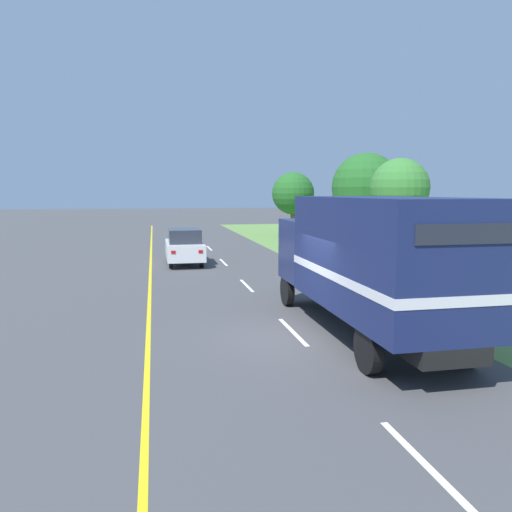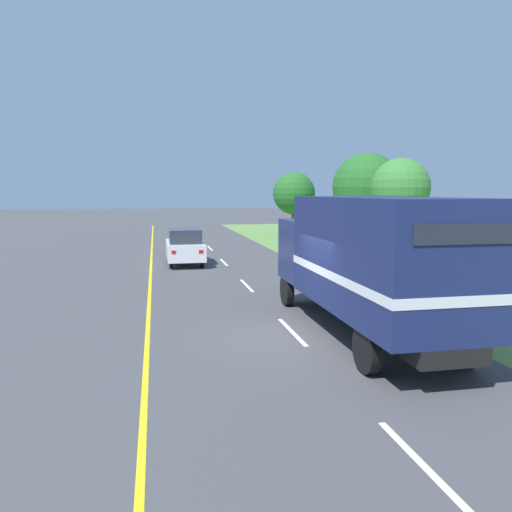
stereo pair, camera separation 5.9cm
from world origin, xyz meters
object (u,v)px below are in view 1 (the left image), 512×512
Objects in this scene: horse_trailer_truck at (369,259)px; roadside_tree_far at (293,194)px; highway_sign at (368,240)px; roadside_tree_mid at (366,187)px; roadside_tree_near at (400,188)px; lead_car_white at (184,246)px.

horse_trailer_truck is 28.90m from roadside_tree_far.
highway_sign is 0.41× the size of roadside_tree_mid.
roadside_tree_mid is at bearing -67.14° from roadside_tree_far.
roadside_tree_near is 13.97m from roadside_tree_far.
roadside_tree_mid is 1.20× the size of roadside_tree_far.
highway_sign is 0.47× the size of roadside_tree_near.
horse_trailer_truck is at bearing -113.58° from roadside_tree_mid.
lead_car_white is 0.78× the size of roadside_tree_far.
roadside_tree_near reaches higher than highway_sign.
highway_sign is at bearing -95.98° from roadside_tree_far.
horse_trailer_truck is 9.80m from highway_sign.
roadside_tree_mid is (0.82, 6.42, 0.09)m from roadside_tree_near.
roadside_tree_near is at bearing 3.88° from lead_car_white.
lead_car_white is 9.08m from highway_sign.
roadside_tree_near reaches higher than horse_trailer_truck.
highway_sign is (3.99, 8.94, -0.45)m from horse_trailer_truck.
highway_sign is 19.49m from roadside_tree_far.
roadside_tree_near is (4.30, 5.51, 2.33)m from highway_sign.
horse_trailer_truck is at bearing -102.02° from roadside_tree_far.
highway_sign is (7.75, -4.69, 0.60)m from lead_car_white.
roadside_tree_near is 0.88× the size of roadside_tree_mid.
highway_sign is 7.36m from roadside_tree_near.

